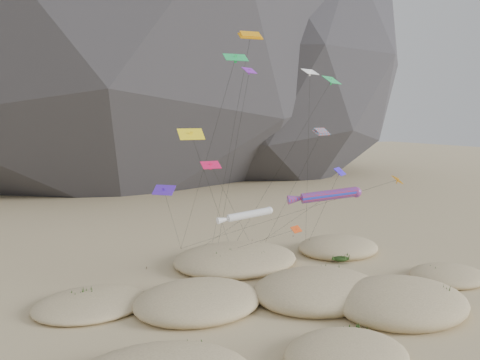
# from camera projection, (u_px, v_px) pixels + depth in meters

# --- Properties ---
(ground) EXTENTS (500.00, 500.00, 0.00)m
(ground) POSITION_uv_depth(u_px,v_px,m) (314.00, 310.00, 47.38)
(ground) COLOR #CCB789
(ground) RESTS_ON ground
(dunes) EXTENTS (50.80, 38.42, 3.75)m
(dunes) POSITION_uv_depth(u_px,v_px,m) (281.00, 293.00, 50.16)
(dunes) COLOR #CCB789
(dunes) RESTS_ON ground
(dune_grass) EXTENTS (41.77, 27.24, 1.55)m
(dune_grass) POSITION_uv_depth(u_px,v_px,m) (295.00, 293.00, 49.93)
(dune_grass) COLOR black
(dune_grass) RESTS_ON ground
(kite_stakes) EXTENTS (25.93, 8.13, 0.30)m
(kite_stakes) POSITION_uv_depth(u_px,v_px,m) (237.00, 248.00, 69.70)
(kite_stakes) COLOR #3F2D1E
(kite_stakes) RESTS_ON ground
(rainbow_tube_kite) EXTENTS (8.64, 17.33, 11.38)m
(rainbow_tube_kite) POSITION_uv_depth(u_px,v_px,m) (327.00, 195.00, 54.49)
(rainbow_tube_kite) COLOR red
(rainbow_tube_kite) RESTS_ON ground
(white_tube_kite) EXTENTS (6.86, 18.10, 9.50)m
(white_tube_kite) POSITION_uv_depth(u_px,v_px,m) (247.00, 215.00, 51.17)
(white_tube_kite) COLOR silver
(white_tube_kite) RESTS_ON ground
(orange_parafoil) EXTENTS (3.07, 16.61, 29.46)m
(orange_parafoil) POSITION_uv_depth(u_px,v_px,m) (250.00, 39.00, 54.77)
(orange_parafoil) COLOR orange
(orange_parafoil) RESTS_ON ground
(multi_parafoil) EXTENTS (2.70, 13.86, 18.19)m
(multi_parafoil) POSITION_uv_depth(u_px,v_px,m) (321.00, 133.00, 56.38)
(multi_parafoil) COLOR red
(multi_parafoil) RESTS_ON ground
(delta_kites) EXTENTS (31.42, 22.81, 26.26)m
(delta_kites) POSITION_uv_depth(u_px,v_px,m) (271.00, 129.00, 53.92)
(delta_kites) COLOR green
(delta_kites) RESTS_ON ground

